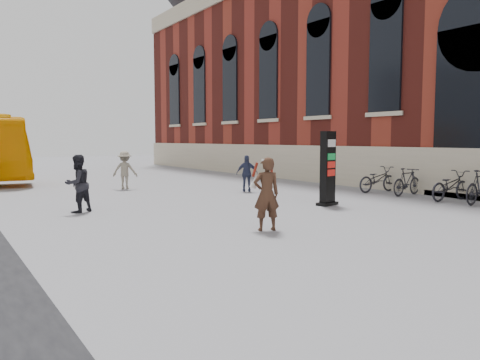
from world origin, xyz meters
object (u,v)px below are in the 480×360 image
info_pylon (328,168)px  pedestrian_c (247,173)px  woman (266,193)px  pedestrian_a (78,184)px  bike_4 (450,186)px  pedestrian_b (125,170)px  bike_5 (407,182)px  bike_6 (377,179)px

info_pylon → pedestrian_c: (0.02, 4.62, -0.45)m
woman → pedestrian_a: 5.92m
bike_4 → info_pylon: bearing=71.9°
pedestrian_b → woman: bearing=120.6°
pedestrian_b → bike_5: 11.41m
info_pylon → bike_6: 4.65m
pedestrian_c → pedestrian_b: bearing=-11.1°
pedestrian_a → pedestrian_b: bearing=-146.3°
pedestrian_c → bike_6: bearing=178.6°
woman → pedestrian_b: (0.38, 10.62, -0.07)m
woman → pedestrian_b: size_ratio=1.06×
pedestrian_a → bike_4: pedestrian_a is taller
woman → bike_6: 9.30m
info_pylon → bike_4: 4.61m
woman → bike_4: bearing=-156.2°
pedestrian_a → pedestrian_b: 6.42m
bike_4 → bike_6: (0.00, 3.16, -0.01)m
pedestrian_a → bike_5: bearing=142.1°
pedestrian_b → pedestrian_a: bearing=91.4°
woman → pedestrian_a: size_ratio=1.02×
pedestrian_a → bike_5: 11.67m
info_pylon → pedestrian_a: (-7.07, 2.85, -0.34)m
pedestrian_c → bike_4: bearing=158.3°
woman → bike_5: (8.42, 2.53, -0.35)m
pedestrian_a → pedestrian_b: (3.33, 5.48, -0.03)m
bike_4 → bike_5: 1.76m
bike_4 → pedestrian_c: bearing=36.2°
info_pylon → pedestrian_a: info_pylon is taller
bike_5 → bike_4: bearing=174.7°
pedestrian_a → pedestrian_c: 7.31m
info_pylon → bike_5: (4.30, 0.24, -0.66)m
bike_5 → pedestrian_a: bearing=71.8°
info_pylon → pedestrian_c: 4.65m
pedestrian_c → bike_6: pedestrian_c is taller
pedestrian_b → bike_5: pedestrian_b is taller
info_pylon → bike_5: 4.36m
bike_5 → bike_6: size_ratio=0.89×
pedestrian_a → bike_4: size_ratio=0.85×
woman → bike_4: (8.42, 0.77, -0.35)m
woman → pedestrian_c: size_ratio=1.16×
pedestrian_b → bike_6: 10.46m
info_pylon → woman: bearing=-165.1°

